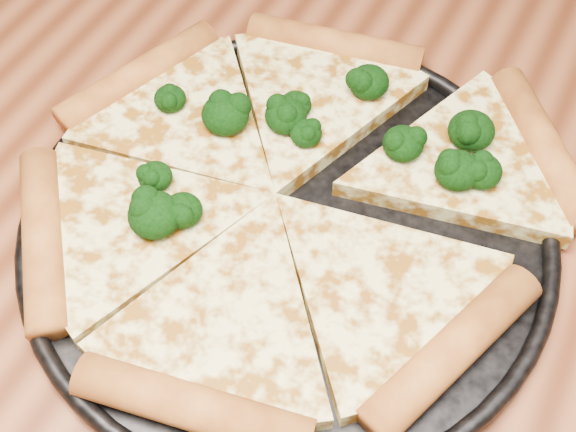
% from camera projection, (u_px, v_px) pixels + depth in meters
% --- Properties ---
extents(dining_table, '(1.20, 0.90, 0.75)m').
position_uv_depth(dining_table, '(405.00, 329.00, 0.60)').
color(dining_table, brown).
rests_on(dining_table, ground).
extents(pizza_pan, '(0.38, 0.38, 0.02)m').
position_uv_depth(pizza_pan, '(288.00, 223.00, 0.53)').
color(pizza_pan, black).
rests_on(pizza_pan, dining_table).
extents(pizza, '(0.41, 0.39, 0.03)m').
position_uv_depth(pizza, '(285.00, 194.00, 0.54)').
color(pizza, '#ECE290').
rests_on(pizza, pizza_pan).
extents(broccoli_florets, '(0.26, 0.22, 0.03)m').
position_uv_depth(broccoli_florets, '(314.00, 144.00, 0.55)').
color(broccoli_florets, black).
rests_on(broccoli_florets, pizza).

